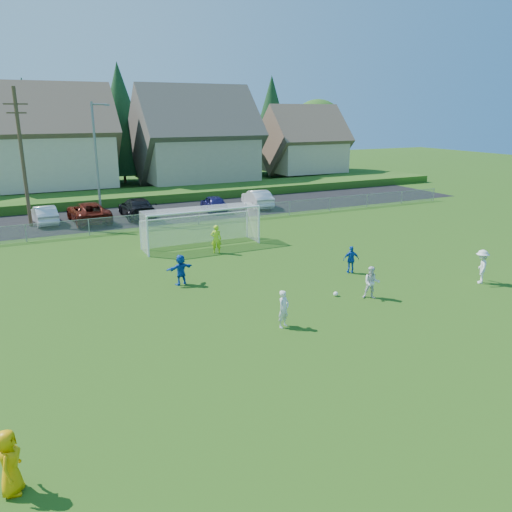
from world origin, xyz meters
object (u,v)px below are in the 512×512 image
object	(u,v)px
player_white_c	(481,267)
car_c	(88,212)
player_white_a	(284,309)
car_e	(214,203)
player_blue_a	(351,260)
player_blue_b	(181,270)
soccer_ball	(336,294)
car_b	(45,215)
player_white_b	(372,283)
referee	(9,462)
goalkeeper	(216,239)
car_d	(137,208)
soccer_goal	(200,221)
car_f	(257,199)

from	to	relation	value
player_white_c	car_c	xyz separation A→B (m)	(-15.42, 23.64, -0.08)
player_white_a	car_e	size ratio (longest dim) A/B	0.38
player_blue_a	player_blue_b	xyz separation A→B (m)	(-8.70, 2.22, 0.04)
soccer_ball	car_b	world-z (taller)	car_b
soccer_ball	player_white_b	xyz separation A→B (m)	(1.29, -0.94, 0.65)
referee	player_white_b	size ratio (longest dim) A/B	1.04
player_blue_b	car_b	bearing A→B (deg)	-85.87
player_white_a	player_blue_b	bearing A→B (deg)	82.28
goalkeeper	car_b	bearing A→B (deg)	-36.12
player_white_a	car_d	size ratio (longest dim) A/B	0.28
car_e	car_c	bearing A→B (deg)	4.87
referee	car_d	distance (m)	30.75
car_d	soccer_goal	world-z (taller)	soccer_goal
car_b	player_white_c	bearing A→B (deg)	123.12
car_b	car_c	xyz separation A→B (m)	(3.12, -0.79, 0.07)
player_blue_b	referee	bearing A→B (deg)	45.33
car_c	player_white_c	bearing A→B (deg)	119.49
player_blue_a	car_c	xyz separation A→B (m)	(-10.58, 19.44, 0.04)
referee	player_white_c	distance (m)	22.05
referee	car_b	xyz separation A→B (m)	(2.82, 29.92, -0.09)
player_white_c	player_blue_a	bearing A→B (deg)	-84.92
soccer_ball	car_f	bearing A→B (deg)	72.85
player_blue_a	car_e	size ratio (longest dim) A/B	0.36
referee	car_e	xyz separation A→B (m)	(16.30, 28.99, -0.10)
soccer_ball	player_blue_b	size ratio (longest dim) A/B	0.14
referee	car_d	xyz separation A→B (m)	(9.72, 29.17, 0.01)
car_c	goalkeeper	bearing A→B (deg)	110.22
player_blue_a	car_f	xyz separation A→B (m)	(4.01, 19.32, 0.04)
goalkeeper	player_white_b	bearing A→B (deg)	129.90
player_white_c	goalkeeper	world-z (taller)	goalkeeper
goalkeeper	player_white_a	bearing A→B (deg)	102.68
player_white_b	car_f	bearing A→B (deg)	109.60
car_c	car_e	bearing A→B (deg)	175.60
referee	car_c	xyz separation A→B (m)	(5.94, 29.13, -0.01)
goalkeeper	car_d	size ratio (longest dim) A/B	0.32
soccer_ball	player_white_c	world-z (taller)	player_white_c
soccer_goal	player_white_b	bearing A→B (deg)	-72.94
goalkeeper	car_b	distance (m)	16.04
soccer_ball	car_e	world-z (taller)	car_e
car_f	player_blue_a	bearing A→B (deg)	85.88
player_white_b	car_d	distance (m)	23.60
car_b	car_c	bearing A→B (deg)	161.67
player_white_a	car_c	distance (m)	24.25
referee	player_blue_a	size ratio (longest dim) A/B	1.08
soccer_ball	player_white_a	distance (m)	4.38
referee	car_b	bearing A→B (deg)	9.22
player_white_b	car_f	world-z (taller)	car_f
goalkeeper	car_c	size ratio (longest dim) A/B	0.31
car_b	soccer_goal	size ratio (longest dim) A/B	0.58
car_b	soccer_goal	distance (m)	14.22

